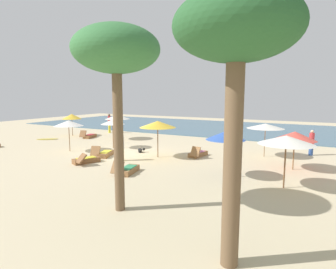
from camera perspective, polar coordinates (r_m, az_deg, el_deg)
The scene contains 23 objects.
ground_plane at distance 18.86m, azimuth -7.54°, elevation -3.87°, with size 60.00×60.00×0.00m, color beige.
ocean_water at distance 33.92m, azimuth 9.60°, elevation 1.47°, with size 48.00×16.00×0.06m, color #476B7F.
umbrella_0 at distance 20.37m, azimuth -19.66°, elevation 2.18°, with size 1.97×1.97×2.15m.
umbrella_1 at distance 13.30m, azimuth 11.69°, elevation -0.21°, with size 1.85×1.85×2.22m.
umbrella_2 at distance 24.89m, azimuth -10.28°, elevation 3.54°, with size 2.19×2.19×2.15m.
umbrella_3 at distance 20.71m, azimuth -11.24°, elevation 2.53°, with size 1.71×1.71×2.11m.
umbrella_4 at distance 18.46m, azimuth 19.30°, elevation 1.64°, with size 2.29×2.29×2.12m.
umbrella_5 at distance 27.95m, azimuth -19.08°, elevation 3.50°, with size 1.81×1.81×2.10m.
umbrella_6 at distance 17.31m, azimuth -2.12°, elevation 2.11°, with size 2.26×2.26×2.30m.
umbrella_7 at distance 12.49m, azimuth 23.04°, elevation -1.04°, with size 2.28×2.28×2.24m.
umbrella_8 at distance 15.85m, azimuth 24.50°, elevation -0.28°, with size 2.14×2.14×2.02m.
lounger_1 at distance 17.87m, azimuth 6.11°, elevation -3.94°, with size 0.82×1.70×0.74m.
lounger_2 at distance 18.25m, azimuth -12.84°, elevation -3.84°, with size 1.14×1.75×0.73m.
lounger_3 at distance 14.21m, azimuth -8.28°, elevation -7.16°, with size 0.93×1.76×0.70m.
lounger_4 at distance 16.77m, azimuth -16.46°, elevation -5.04°, with size 1.20×1.79×0.67m.
lounger_5 at distance 26.39m, azimuth -15.80°, elevation -0.29°, with size 1.00×1.74×0.74m.
person_0 at distance 20.25m, azimuth 27.27°, elevation -1.48°, with size 0.44×0.44×1.66m.
person_1 at distance 16.77m, azimuth -9.50°, elevation -2.44°, with size 0.46×0.46×1.70m.
person_2 at distance 29.32m, azimuth -11.92°, elevation 2.33°, with size 0.41×0.41×1.96m.
palm_0 at distance 6.26m, azimuth 13.85°, elevation 18.90°, with size 2.69×2.69×6.03m.
palm_1 at distance 9.34m, azimuth -10.53°, elevation 16.05°, with size 2.81×2.81×6.10m.
dog at distance 19.13m, azimuth -5.64°, elevation -3.18°, with size 0.60×0.59×0.30m.
surfboard at distance 26.73m, azimuth -23.42°, elevation -0.86°, with size 1.81×1.51×0.07m.
Camera 1 is at (10.91, -14.89, 3.90)m, focal length 29.81 mm.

